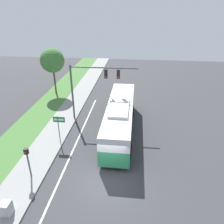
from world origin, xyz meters
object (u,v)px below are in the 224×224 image
(signal_gantry, at_px, (92,81))
(utility_cabinet, at_px, (6,209))
(pedestrian_signal, at_px, (28,158))
(bus, at_px, (120,116))
(street_sign, at_px, (59,125))

(signal_gantry, distance_m, utility_cabinet, 13.79)
(pedestrian_signal, height_order, utility_cabinet, pedestrian_signal)
(bus, bearing_deg, pedestrian_signal, -129.52)
(pedestrian_signal, height_order, street_sign, street_sign)
(bus, xyz_separation_m, signal_gantry, (-3.17, 2.18, 2.73))
(street_sign, height_order, utility_cabinet, street_sign)
(signal_gantry, relative_size, utility_cabinet, 7.64)
(bus, bearing_deg, utility_cabinet, -119.68)
(bus, height_order, pedestrian_signal, bus)
(utility_cabinet, bearing_deg, bus, 60.32)
(pedestrian_signal, relative_size, street_sign, 0.93)
(street_sign, xyz_separation_m, utility_cabinet, (-0.77, -8.02, -1.39))
(signal_gantry, height_order, utility_cabinet, signal_gantry)
(utility_cabinet, bearing_deg, street_sign, 84.53)
(utility_cabinet, bearing_deg, pedestrian_signal, 89.79)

